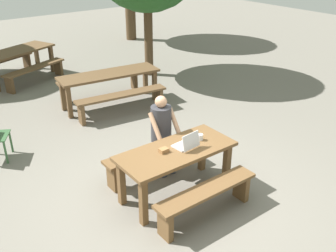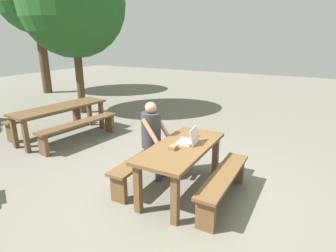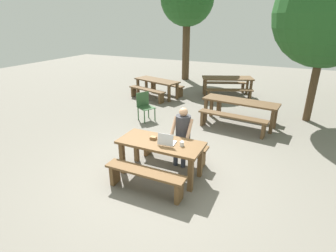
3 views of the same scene
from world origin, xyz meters
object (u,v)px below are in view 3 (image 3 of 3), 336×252
(picnic_table_rear, at_px, (227,80))
(laptop, at_px, (167,141))
(coffee_mug, at_px, (182,144))
(tree_right, at_px, (329,13))
(small_pouch, at_px, (153,138))
(person_seated, at_px, (182,132))
(plastic_chair, at_px, (145,106))
(picnic_table_mid, at_px, (240,104))
(picnic_table_front, at_px, (161,147))
(picnic_table_distant, at_px, (157,82))

(picnic_table_rear, bearing_deg, laptop, -109.52)
(coffee_mug, height_order, tree_right, tree_right)
(small_pouch, height_order, person_seated, person_seated)
(small_pouch, xyz_separation_m, plastic_chair, (-1.69, 2.60, -0.31))
(coffee_mug, bearing_deg, small_pouch, 176.97)
(laptop, height_order, tree_right, tree_right)
(picnic_table_mid, height_order, tree_right, tree_right)
(picnic_table_front, distance_m, plastic_chair, 3.24)
(person_seated, bearing_deg, picnic_table_front, -109.17)
(picnic_table_front, height_order, laptop, laptop)
(picnic_table_distant, bearing_deg, small_pouch, -47.91)
(small_pouch, bearing_deg, plastic_chair, 122.91)
(tree_right, bearing_deg, person_seated, -121.90)
(picnic_table_mid, bearing_deg, picnic_table_rear, 116.88)
(plastic_chair, bearing_deg, laptop, -113.82)
(picnic_table_front, bearing_deg, coffee_mug, 1.26)
(small_pouch, height_order, coffee_mug, coffee_mug)
(picnic_table_mid, bearing_deg, tree_right, 40.15)
(plastic_chair, height_order, tree_right, tree_right)
(picnic_table_rear, relative_size, tree_right, 0.47)
(picnic_table_front, bearing_deg, picnic_table_mid, 75.73)
(coffee_mug, distance_m, person_seated, 0.65)
(small_pouch, bearing_deg, picnic_table_rear, 90.00)
(person_seated, relative_size, picnic_table_rear, 0.59)
(coffee_mug, bearing_deg, picnic_table_distant, 121.72)
(person_seated, xyz_separation_m, picnic_table_distant, (-2.96, 4.56, -0.16))
(person_seated, relative_size, picnic_table_mid, 0.57)
(picnic_table_mid, bearing_deg, picnic_table_front, -97.39)
(laptop, relative_size, person_seated, 0.26)
(picnic_table_mid, xyz_separation_m, picnic_table_distant, (-3.64, 1.67, -0.04))
(picnic_table_front, height_order, person_seated, person_seated)
(coffee_mug, bearing_deg, picnic_table_front, -178.74)
(plastic_chair, bearing_deg, person_seated, -105.01)
(small_pouch, height_order, plastic_chair, plastic_chair)
(picnic_table_rear, relative_size, picnic_table_distant, 1.06)
(plastic_chair, height_order, picnic_table_distant, plastic_chair)
(laptop, distance_m, picnic_table_rear, 6.52)
(laptop, distance_m, person_seated, 0.67)
(person_seated, relative_size, picnic_table_distant, 0.63)
(person_seated, bearing_deg, picnic_table_mid, 76.80)
(laptop, bearing_deg, small_pouch, -20.16)
(picnic_table_front, bearing_deg, laptop, -15.58)
(picnic_table_rear, bearing_deg, picnic_table_mid, -92.49)
(laptop, bearing_deg, picnic_table_rear, -92.85)
(laptop, xyz_separation_m, tree_right, (2.63, 4.80, 2.32))
(laptop, relative_size, coffee_mug, 3.72)
(picnic_table_front, relative_size, coffee_mug, 18.76)
(small_pouch, distance_m, person_seated, 0.70)
(laptop, bearing_deg, picnic_table_distant, -66.76)
(laptop, height_order, person_seated, person_seated)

